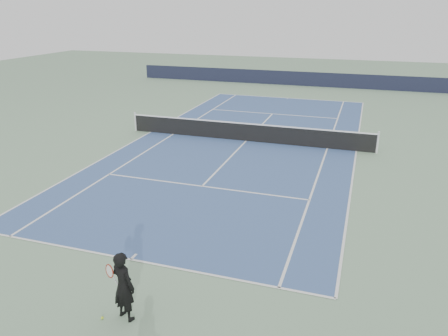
% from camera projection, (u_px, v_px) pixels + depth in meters
% --- Properties ---
extents(ground, '(80.00, 80.00, 0.00)m').
position_uv_depth(ground, '(246.00, 141.00, 22.55)').
color(ground, gray).
extents(court_surface, '(10.97, 23.77, 0.01)m').
position_uv_depth(court_surface, '(246.00, 141.00, 22.54)').
color(court_surface, '#3B578B').
rests_on(court_surface, ground).
extents(tennis_net, '(12.90, 0.10, 1.07)m').
position_uv_depth(tennis_net, '(246.00, 132.00, 22.37)').
color(tennis_net, silver).
rests_on(tennis_net, ground).
extents(windscreen_far, '(30.00, 0.25, 1.20)m').
position_uv_depth(windscreen_far, '(301.00, 79.00, 38.28)').
color(windscreen_far, black).
rests_on(windscreen_far, ground).
extents(tennis_player, '(0.82, 0.62, 1.66)m').
position_uv_depth(tennis_player, '(123.00, 286.00, 9.46)').
color(tennis_player, black).
rests_on(tennis_player, ground).
extents(tennis_ball, '(0.07, 0.07, 0.07)m').
position_uv_depth(tennis_ball, '(102.00, 318.00, 9.68)').
color(tennis_ball, '#BBDA2C').
rests_on(tennis_ball, ground).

